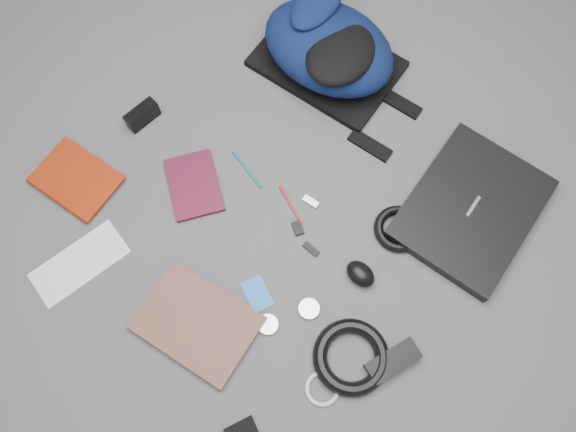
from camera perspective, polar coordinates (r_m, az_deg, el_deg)
ground at (r=1.53m, az=0.00°, el=-0.25°), size 4.00×4.00×0.00m
backpack at (r=1.69m, az=4.14°, el=16.75°), size 0.42×0.51×0.19m
laptop at (r=1.60m, az=18.10°, el=0.71°), size 0.47×0.40×0.04m
textbook_red at (r=1.66m, az=-22.47°, el=1.27°), size 0.22×0.26×0.02m
comic_book at (r=1.47m, az=-11.60°, el=-14.07°), size 0.29×0.34×0.02m
envelope at (r=1.59m, az=-20.41°, el=-4.52°), size 0.25×0.12×0.00m
dvd_case at (r=1.58m, az=-9.53°, el=3.12°), size 0.20×0.23×0.02m
compact_camera at (r=1.69m, az=-14.59°, el=9.87°), size 0.10×0.04×0.06m
sticker_disc at (r=1.60m, az=-10.14°, el=3.92°), size 0.09×0.09×0.00m
pen_teal at (r=1.59m, az=-4.18°, el=4.76°), size 0.01×0.14×0.01m
pen_red at (r=1.54m, az=0.26°, el=1.16°), size 0.03×0.13×0.01m
id_badge at (r=1.48m, az=-3.16°, el=-7.92°), size 0.08×0.10×0.00m
usb_black at (r=1.50m, az=2.36°, el=-3.38°), size 0.02×0.05×0.01m
usb_silver at (r=1.55m, az=2.33°, el=1.47°), size 0.03×0.05×0.01m
key_fob at (r=1.52m, az=1.01°, el=-1.25°), size 0.04×0.04×0.01m
mouse at (r=1.48m, az=7.38°, el=-5.85°), size 0.07×0.09×0.04m
headphone_left at (r=1.46m, az=-2.04°, el=-10.96°), size 0.05×0.05×0.01m
headphone_right at (r=1.46m, az=2.15°, el=-9.41°), size 0.06×0.06×0.01m
cable_coil at (r=1.54m, az=11.17°, el=-1.29°), size 0.16×0.16×0.03m
power_brick at (r=1.46m, az=10.59°, el=-14.30°), size 0.14×0.08×0.03m
power_cord_coil at (r=1.44m, az=6.42°, el=-14.05°), size 0.25×0.25×0.04m
white_cable_coil at (r=1.44m, az=3.51°, el=-17.10°), size 0.11×0.11×0.01m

